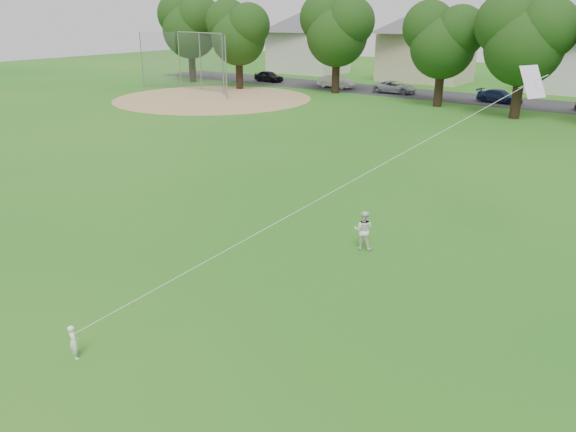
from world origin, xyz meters
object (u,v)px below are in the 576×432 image
Objects in this scene: toddler at (74,342)px; kite at (332,192)px; older_boy at (363,230)px; baseball_backstop at (196,62)px.

kite is at bearing -101.42° from toddler.
kite is at bearing 84.32° from older_boy.
older_boy is at bearing -86.87° from toddler.
baseball_backstop is (-32.89, 24.82, 2.09)m from older_boy.
kite is 44.14m from baseball_backstop.
older_boy is at bearing -37.04° from baseball_backstop.
baseball_backstop reaches higher than toddler.
baseball_backstop is (-30.65, 34.39, 2.35)m from toddler.
toddler is 9.83m from older_boy.
older_boy is at bearing 104.70° from kite.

